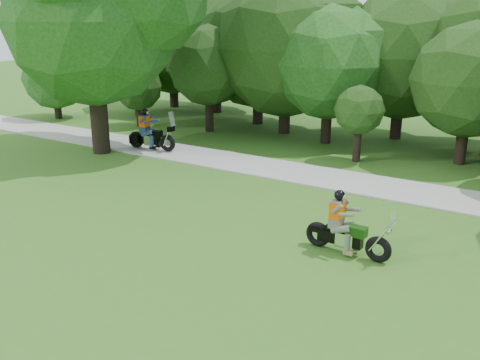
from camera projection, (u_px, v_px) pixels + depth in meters
The scene contains 5 objects.
ground at pixel (238, 294), 10.54m from camera, with size 100.00×100.00×0.00m, color #40651D.
walkway at pixel (373, 186), 16.99m from camera, with size 60.00×2.20×0.06m, color gray.
tree_line at pixel (457, 59), 20.66m from camera, with size 39.69×10.80×7.18m.
chopper_motorcycle at pixel (344, 230), 12.17m from camera, with size 2.10×0.56×1.50m.
touring_motorcycle at pixel (148, 135), 21.18m from camera, with size 2.16×0.81×1.64m.
Camera 1 is at (5.01, -7.92, 5.32)m, focal length 40.00 mm.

